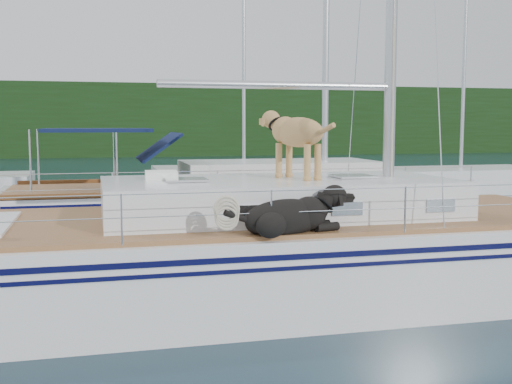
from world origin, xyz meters
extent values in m
plane|color=black|center=(0.00, 0.00, 0.00)|extent=(120.00, 120.00, 0.00)
cube|color=black|center=(0.00, 45.00, 3.00)|extent=(90.00, 3.00, 6.00)
cube|color=#595147|center=(0.00, 46.20, 0.60)|extent=(92.00, 1.00, 1.20)
cube|color=silver|center=(0.00, 0.00, 0.50)|extent=(12.00, 3.80, 1.40)
cube|color=#8F5D39|center=(0.00, 0.00, 1.23)|extent=(11.52, 3.50, 0.06)
cube|color=silver|center=(0.80, 0.00, 1.54)|extent=(5.20, 2.50, 0.55)
cylinder|color=silver|center=(0.80, 0.00, 3.21)|extent=(3.60, 0.12, 0.12)
cylinder|color=silver|center=(0.00, -1.75, 1.82)|extent=(10.56, 0.01, 0.01)
cylinder|color=silver|center=(0.00, 1.75, 1.82)|extent=(10.56, 0.01, 0.01)
cube|color=#1D3BBB|center=(-0.44, 1.21, 1.29)|extent=(0.79, 0.68, 0.05)
cube|color=white|center=(-0.92, 0.38, 1.87)|extent=(0.48, 0.40, 0.12)
torus|color=beige|center=(-0.36, -1.77, 1.62)|extent=(0.42, 0.22, 0.41)
cube|color=silver|center=(1.40, 6.11, 0.45)|extent=(11.00, 3.50, 1.30)
cube|color=#8F5D39|center=(1.40, 6.11, 1.10)|extent=(10.56, 3.29, 0.06)
cube|color=silver|center=(2.60, 6.11, 1.45)|extent=(4.80, 2.30, 0.55)
cube|color=#0E183D|center=(-1.80, 6.11, 2.50)|extent=(2.40, 2.30, 0.08)
cube|color=silver|center=(4.00, 16.00, 0.40)|extent=(7.20, 3.00, 1.10)
cylinder|color=silver|center=(4.00, 16.00, 6.00)|extent=(0.14, 0.14, 11.00)
cube|color=silver|center=(12.00, 13.00, 0.40)|extent=(6.40, 3.00, 1.10)
cylinder|color=silver|center=(12.00, 13.00, 6.00)|extent=(0.14, 0.14, 11.00)
camera|label=1|loc=(-1.89, -9.25, 2.62)|focal=45.00mm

